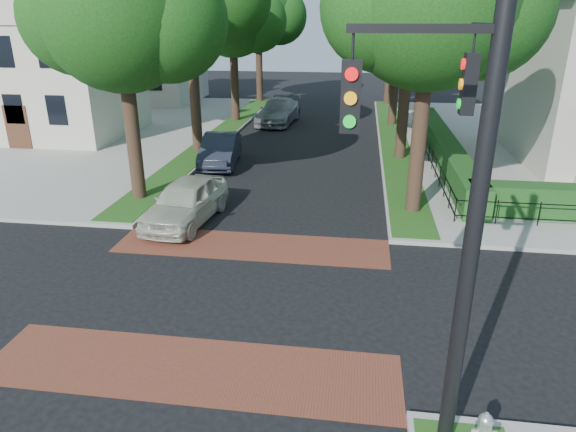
% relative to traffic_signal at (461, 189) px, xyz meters
% --- Properties ---
extents(ground, '(120.00, 120.00, 0.00)m').
position_rel_traffic_signal_xyz_m(ground, '(-4.89, 4.41, -4.71)').
color(ground, black).
rests_on(ground, ground).
extents(sidewalk_nw, '(30.00, 30.00, 0.15)m').
position_rel_traffic_signal_xyz_m(sidewalk_nw, '(-24.39, 23.41, -4.63)').
color(sidewalk_nw, gray).
rests_on(sidewalk_nw, ground).
extents(crosswalk_far, '(9.00, 2.20, 0.01)m').
position_rel_traffic_signal_xyz_m(crosswalk_far, '(-4.89, 7.61, -4.70)').
color(crosswalk_far, brown).
rests_on(crosswalk_far, ground).
extents(crosswalk_near, '(9.00, 2.20, 0.01)m').
position_rel_traffic_signal_xyz_m(crosswalk_near, '(-4.89, 1.21, -4.70)').
color(crosswalk_near, brown).
rests_on(crosswalk_near, ground).
extents(grass_strip_ne, '(1.60, 29.80, 0.02)m').
position_rel_traffic_signal_xyz_m(grass_strip_ne, '(0.51, 23.51, -4.55)').
color(grass_strip_ne, '#194614').
rests_on(grass_strip_ne, sidewalk_ne).
extents(grass_strip_nw, '(1.60, 29.80, 0.02)m').
position_rel_traffic_signal_xyz_m(grass_strip_nw, '(-10.29, 23.51, -4.55)').
color(grass_strip_nw, '#194614').
rests_on(grass_strip_nw, sidewalk_nw).
extents(tree_right_far, '(7.25, 6.23, 9.74)m').
position_rel_traffic_signal_xyz_m(tree_right_far, '(0.71, 28.64, 2.20)').
color(tree_right_far, black).
rests_on(tree_right_far, sidewalk_ne).
extents(tree_right_back, '(7.50, 6.45, 10.20)m').
position_rel_traffic_signal_xyz_m(tree_right_back, '(0.72, 37.64, 2.56)').
color(tree_right_back, black).
rests_on(tree_right_back, sidewalk_ne).
extents(tree_left_near, '(7.50, 6.45, 10.20)m').
position_rel_traffic_signal_xyz_m(tree_left_near, '(-10.28, 11.64, 2.56)').
color(tree_left_near, black).
rests_on(tree_left_near, sidewalk_nw).
extents(tree_left_far, '(7.00, 6.02, 9.86)m').
position_rel_traffic_signal_xyz_m(tree_left_far, '(-10.29, 28.63, 2.41)').
color(tree_left_far, black).
rests_on(tree_left_far, sidewalk_nw).
extents(tree_left_back, '(7.75, 6.66, 10.44)m').
position_rel_traffic_signal_xyz_m(tree_left_back, '(-10.28, 37.65, 2.70)').
color(tree_left_back, black).
rests_on(tree_left_back, sidewalk_nw).
extents(hedge_main_road, '(1.00, 18.00, 1.20)m').
position_rel_traffic_signal_xyz_m(hedge_main_road, '(2.81, 19.41, -3.96)').
color(hedge_main_road, '#1A3B14').
rests_on(hedge_main_road, sidewalk_ne).
extents(fence_main_road, '(0.06, 18.00, 0.90)m').
position_rel_traffic_signal_xyz_m(fence_main_road, '(2.01, 19.41, -4.11)').
color(fence_main_road, black).
rests_on(fence_main_road, sidewalk_ne).
extents(house_left_near, '(10.00, 9.00, 10.14)m').
position_rel_traffic_signal_xyz_m(house_left_near, '(-20.38, 22.41, 0.33)').
color(house_left_near, beige).
rests_on(house_left_near, sidewalk_nw).
extents(house_left_far, '(10.00, 9.00, 10.14)m').
position_rel_traffic_signal_xyz_m(house_left_far, '(-20.38, 36.41, 0.33)').
color(house_left_far, beige).
rests_on(house_left_far, sidewalk_nw).
extents(traffic_signal, '(2.17, 2.00, 8.00)m').
position_rel_traffic_signal_xyz_m(traffic_signal, '(0.00, 0.00, 0.00)').
color(traffic_signal, black).
rests_on(traffic_signal, sidewalk_se).
extents(parked_car_front, '(2.40, 4.89, 1.61)m').
position_rel_traffic_signal_xyz_m(parked_car_front, '(-7.70, 9.41, -3.90)').
color(parked_car_front, beige).
rests_on(parked_car_front, ground).
extents(parked_car_middle, '(2.20, 4.91, 1.56)m').
position_rel_traffic_signal_xyz_m(parked_car_middle, '(-8.49, 17.14, -3.93)').
color(parked_car_middle, '#222633').
rests_on(parked_car_middle, ground).
extents(parked_car_rear, '(2.81, 5.89, 1.66)m').
position_rel_traffic_signal_xyz_m(parked_car_rear, '(-7.29, 28.35, -3.88)').
color(parked_car_rear, gray).
rests_on(parked_car_rear, ground).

